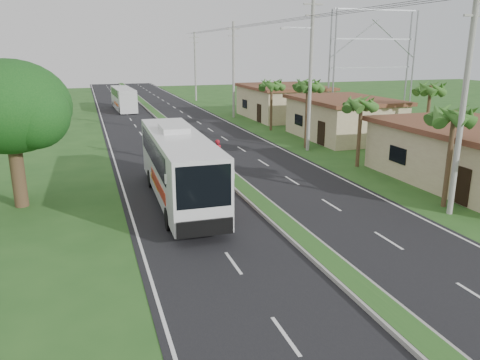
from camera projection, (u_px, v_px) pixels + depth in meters
name	position (u px, v px, depth m)	size (l,w,h in m)	color
ground	(315.00, 251.00, 19.05)	(180.00, 180.00, 0.00)	#26511D
road_asphalt	(200.00, 152.00, 37.33)	(14.00, 160.00, 0.02)	black
median_strip	(200.00, 151.00, 37.31)	(1.20, 160.00, 0.18)	gray
lane_edge_left	(114.00, 158.00, 35.32)	(0.12, 160.00, 0.01)	silver
lane_edge_right	(278.00, 147.00, 39.36)	(0.12, 160.00, 0.01)	silver
shop_near	(479.00, 155.00, 28.27)	(8.60, 12.60, 3.52)	tan
shop_mid	(343.00, 118.00, 42.88)	(7.60, 10.60, 3.67)	tan
shop_far	(283.00, 101.00, 55.66)	(8.60, 11.60, 3.82)	tan
palm_verge_a	(454.00, 116.00, 23.22)	(2.40, 2.40, 5.45)	#473321
palm_verge_b	(361.00, 104.00, 31.68)	(2.40, 2.40, 5.05)	#473321
palm_verge_c	(308.00, 85.00, 37.69)	(2.40, 2.40, 5.85)	#473321
palm_verge_d	(272.00, 85.00, 46.22)	(2.40, 2.40, 5.25)	#473321
palm_behind_shop	(431.00, 89.00, 36.71)	(2.40, 2.40, 5.65)	#473321
shade_tree	(7.00, 110.00, 23.20)	(6.30, 6.00, 7.54)	#473321
utility_pole_a	(464.00, 100.00, 21.91)	(1.60, 0.28, 11.00)	gray
utility_pole_b	(310.00, 72.00, 36.37)	(3.20, 0.28, 12.00)	gray
utility_pole_c	(234.00, 69.00, 54.82)	(1.60, 0.28, 11.00)	gray
utility_pole_d	(195.00, 66.00, 73.18)	(1.60, 0.28, 10.50)	gray
billboard_lattice	(373.00, 60.00, 51.26)	(10.18, 1.18, 12.07)	gray
coach_bus_main	(178.00, 162.00, 24.70)	(2.85, 12.30, 3.96)	silver
coach_bus_far	(123.00, 98.00, 62.51)	(2.61, 10.22, 2.95)	silver
motorcyclist	(217.00, 162.00, 30.40)	(1.76, 0.56, 2.36)	black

